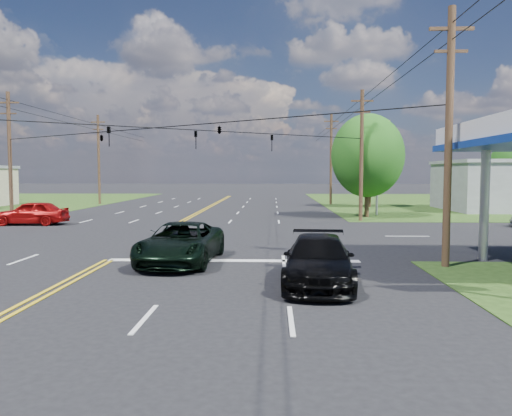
{
  "coord_description": "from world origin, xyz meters",
  "views": [
    {
      "loc": [
        6.56,
        -15.6,
        3.49
      ],
      "look_at": [
        5.83,
        6.0,
        1.98
      ],
      "focal_mm": 35.0,
      "sensor_mm": 36.0,
      "label": 1
    }
  ],
  "objects_px": {
    "pole_ne": "(361,154)",
    "tree_right_a": "(367,156)",
    "pole_nw": "(10,154)",
    "suv_black": "(318,261)",
    "tree_right_b": "(370,166)",
    "pickup_dkgreen": "(181,243)",
    "pole_right_far": "(331,158)",
    "pole_left_far": "(99,158)",
    "pole_se": "(449,134)"
  },
  "relations": [
    {
      "from": "pole_ne",
      "to": "tree_right_a",
      "type": "xyz_separation_m",
      "value": [
        1.0,
        3.0,
        -0.05
      ]
    },
    {
      "from": "pole_nw",
      "to": "suv_black",
      "type": "bearing_deg",
      "value": -45.14
    },
    {
      "from": "pole_nw",
      "to": "tree_right_b",
      "type": "xyz_separation_m",
      "value": [
        29.5,
        15.0,
        -0.7
      ]
    },
    {
      "from": "pickup_dkgreen",
      "to": "tree_right_a",
      "type": "bearing_deg",
      "value": 65.67
    },
    {
      "from": "pole_right_far",
      "to": "pickup_dkgreen",
      "type": "relative_size",
      "value": 1.76
    },
    {
      "from": "pole_ne",
      "to": "tree_right_a",
      "type": "bearing_deg",
      "value": 71.57
    },
    {
      "from": "pole_left_far",
      "to": "pickup_dkgreen",
      "type": "xyz_separation_m",
      "value": [
        16.0,
        -36.5,
        -4.38
      ]
    },
    {
      "from": "pole_left_far",
      "to": "pickup_dkgreen",
      "type": "distance_m",
      "value": 40.09
    },
    {
      "from": "tree_right_b",
      "to": "pole_right_far",
      "type": "bearing_deg",
      "value": 131.19
    },
    {
      "from": "pole_left_far",
      "to": "pole_right_far",
      "type": "bearing_deg",
      "value": 0.0
    },
    {
      "from": "pole_nw",
      "to": "pickup_dkgreen",
      "type": "xyz_separation_m",
      "value": [
        16.0,
        -17.5,
        -4.13
      ]
    },
    {
      "from": "pole_se",
      "to": "pole_nw",
      "type": "bearing_deg",
      "value": 145.3
    },
    {
      "from": "pickup_dkgreen",
      "to": "suv_black",
      "type": "relative_size",
      "value": 1.08
    },
    {
      "from": "pole_se",
      "to": "tree_right_b",
      "type": "relative_size",
      "value": 1.34
    },
    {
      "from": "tree_right_b",
      "to": "pickup_dkgreen",
      "type": "bearing_deg",
      "value": -112.56
    },
    {
      "from": "pole_nw",
      "to": "pole_right_far",
      "type": "height_order",
      "value": "pole_right_far"
    },
    {
      "from": "pole_se",
      "to": "pole_ne",
      "type": "distance_m",
      "value": 18.0
    },
    {
      "from": "pole_right_far",
      "to": "pickup_dkgreen",
      "type": "distance_m",
      "value": 38.1
    },
    {
      "from": "pole_nw",
      "to": "pole_right_far",
      "type": "bearing_deg",
      "value": 36.16
    },
    {
      "from": "tree_right_b",
      "to": "pole_ne",
      "type": "bearing_deg",
      "value": -103.13
    },
    {
      "from": "suv_black",
      "to": "tree_right_a",
      "type": "bearing_deg",
      "value": 80.79
    },
    {
      "from": "tree_right_b",
      "to": "tree_right_a",
      "type": "bearing_deg",
      "value": -101.77
    },
    {
      "from": "pole_right_far",
      "to": "pickup_dkgreen",
      "type": "xyz_separation_m",
      "value": [
        -10.0,
        -36.5,
        -4.38
      ]
    },
    {
      "from": "pole_nw",
      "to": "tree_right_b",
      "type": "distance_m",
      "value": 33.1
    },
    {
      "from": "pole_ne",
      "to": "pole_left_far",
      "type": "xyz_separation_m",
      "value": [
        -26.0,
        19.0,
        0.25
      ]
    },
    {
      "from": "pole_right_far",
      "to": "pole_ne",
      "type": "bearing_deg",
      "value": -90.0
    },
    {
      "from": "pole_left_far",
      "to": "pole_right_far",
      "type": "height_order",
      "value": "same"
    },
    {
      "from": "pole_right_far",
      "to": "pole_left_far",
      "type": "bearing_deg",
      "value": 180.0
    },
    {
      "from": "suv_black",
      "to": "pole_se",
      "type": "bearing_deg",
      "value": 36.56
    },
    {
      "from": "tree_right_b",
      "to": "suv_black",
      "type": "xyz_separation_m",
      "value": [
        -8.5,
        -36.1,
        -3.46
      ]
    },
    {
      "from": "pole_se",
      "to": "suv_black",
      "type": "height_order",
      "value": "pole_se"
    },
    {
      "from": "pole_right_far",
      "to": "pickup_dkgreen",
      "type": "height_order",
      "value": "pole_right_far"
    },
    {
      "from": "tree_right_b",
      "to": "suv_black",
      "type": "bearing_deg",
      "value": -103.26
    },
    {
      "from": "pole_ne",
      "to": "suv_black",
      "type": "relative_size",
      "value": 1.81
    },
    {
      "from": "pole_nw",
      "to": "tree_right_b",
      "type": "height_order",
      "value": "pole_nw"
    },
    {
      "from": "pole_nw",
      "to": "pole_ne",
      "type": "distance_m",
      "value": 26.0
    },
    {
      "from": "pole_ne",
      "to": "suv_black",
      "type": "height_order",
      "value": "pole_ne"
    },
    {
      "from": "tree_right_b",
      "to": "suv_black",
      "type": "distance_m",
      "value": 37.25
    },
    {
      "from": "pole_right_far",
      "to": "pickup_dkgreen",
      "type": "bearing_deg",
      "value": -105.32
    },
    {
      "from": "pole_se",
      "to": "pickup_dkgreen",
      "type": "xyz_separation_m",
      "value": [
        -10.0,
        0.5,
        -4.13
      ]
    },
    {
      "from": "pole_right_far",
      "to": "tree_right_b",
      "type": "height_order",
      "value": "pole_right_far"
    },
    {
      "from": "pole_left_far",
      "to": "tree_right_a",
      "type": "relative_size",
      "value": 1.22
    },
    {
      "from": "pole_ne",
      "to": "pole_right_far",
      "type": "height_order",
      "value": "pole_right_far"
    },
    {
      "from": "pole_se",
      "to": "tree_right_a",
      "type": "distance_m",
      "value": 21.02
    },
    {
      "from": "pole_nw",
      "to": "pole_se",
      "type": "bearing_deg",
      "value": -34.7
    },
    {
      "from": "pole_nw",
      "to": "tree_right_a",
      "type": "relative_size",
      "value": 1.16
    },
    {
      "from": "pole_left_far",
      "to": "pickup_dkgreen",
      "type": "bearing_deg",
      "value": -66.33
    },
    {
      "from": "pole_nw",
      "to": "tree_right_a",
      "type": "xyz_separation_m",
      "value": [
        27.0,
        3.0,
        -0.05
      ]
    },
    {
      "from": "suv_black",
      "to": "pole_nw",
      "type": "bearing_deg",
      "value": 139.64
    },
    {
      "from": "pole_se",
      "to": "suv_black",
      "type": "relative_size",
      "value": 1.81
    }
  ]
}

